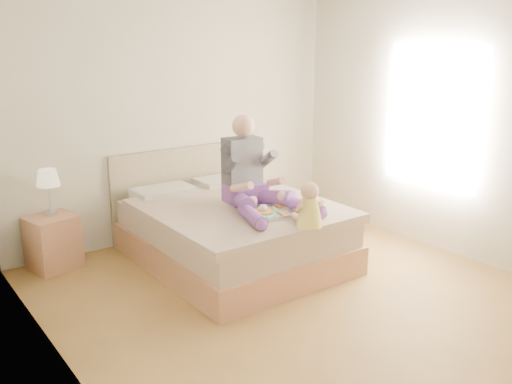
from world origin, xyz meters
TOP-DOWN VIEW (x-y plane):
  - room at (0.08, 0.01)m, footprint 4.02×4.22m
  - bed at (0.00, 1.08)m, footprint 1.70×2.18m
  - nightstand at (-1.54, 1.88)m, footprint 0.51×0.48m
  - lamp at (-1.51, 1.94)m, footprint 0.22×0.22m
  - adult at (0.12, 0.85)m, footprint 0.76×1.10m
  - tray at (0.11, 0.50)m, footprint 0.54×0.43m
  - baby at (0.16, 0.05)m, footprint 0.26×0.36m

SIDE VIEW (x-z plane):
  - nightstand at x=-1.54m, z-range 0.00..0.53m
  - bed at x=0.00m, z-range -0.18..0.82m
  - tray at x=0.11m, z-range 0.57..0.72m
  - baby at x=0.16m, z-range 0.57..0.97m
  - adult at x=0.12m, z-range 0.42..1.32m
  - lamp at x=-1.51m, z-range 0.65..1.10m
  - room at x=0.08m, z-range 0.15..2.87m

